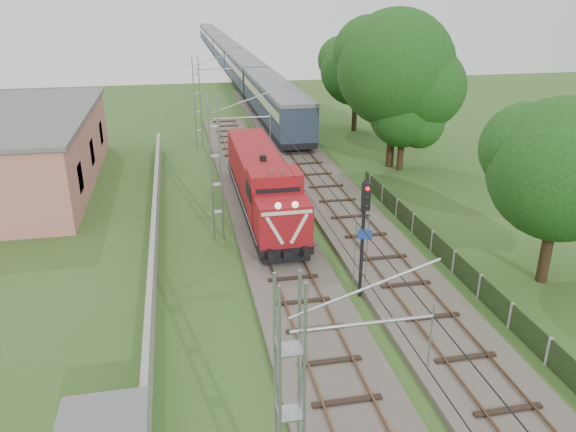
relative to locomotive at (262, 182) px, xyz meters
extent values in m
plane|color=#325921|center=(0.00, -15.18, -2.11)|extent=(140.00, 140.00, 0.00)
cube|color=#6B6054|center=(0.00, -8.18, -1.96)|extent=(4.20, 70.00, 0.30)
cube|color=black|center=(0.00, -8.18, -1.76)|extent=(2.40, 70.00, 0.10)
cube|color=brown|center=(-0.85, -8.18, -1.68)|extent=(0.08, 70.00, 0.05)
cube|color=brown|center=(0.85, -8.18, -1.68)|extent=(0.08, 70.00, 0.05)
cube|color=#6B6054|center=(5.00, 4.82, -1.96)|extent=(4.20, 80.00, 0.30)
cube|color=black|center=(5.00, 4.82, -1.76)|extent=(2.40, 80.00, 0.10)
cube|color=brown|center=(4.15, 4.82, -1.68)|extent=(0.08, 80.00, 0.05)
cube|color=brown|center=(5.85, 4.82, -1.68)|extent=(0.08, 80.00, 0.05)
cylinder|color=gray|center=(-1.50, -23.18, 4.69)|extent=(3.00, 0.08, 0.08)
cylinder|color=gray|center=(-1.50, -3.18, 4.69)|extent=(3.00, 0.08, 0.08)
cylinder|color=gray|center=(-1.50, 16.82, 4.69)|extent=(3.00, 0.08, 0.08)
cylinder|color=black|center=(0.00, -3.18, 3.39)|extent=(0.03, 70.00, 0.03)
cylinder|color=black|center=(0.00, -3.18, 4.69)|extent=(0.03, 70.00, 0.03)
cube|color=#9E9E99|center=(-6.50, -3.18, -1.36)|extent=(0.25, 40.00, 1.50)
cube|color=#C16D68|center=(-15.00, 8.82, 0.39)|extent=(8.00, 20.00, 5.00)
cube|color=#606060|center=(-15.00, 8.82, 2.99)|extent=(8.40, 20.40, 0.25)
cube|color=black|center=(-11.05, 2.82, 0.09)|extent=(0.10, 1.60, 1.80)
cube|color=black|center=(-11.05, 8.82, 0.09)|extent=(0.10, 1.60, 1.80)
cube|color=black|center=(-11.05, 14.82, 0.09)|extent=(0.10, 1.60, 1.80)
cube|color=black|center=(8.00, -12.18, -1.51)|extent=(0.05, 32.00, 1.15)
cube|color=#9E9E99|center=(8.00, 2.82, -1.51)|extent=(0.12, 0.12, 1.20)
cube|color=black|center=(0.00, 0.11, -1.15)|extent=(2.77, 15.72, 0.46)
cube|color=black|center=(0.00, -4.97, -1.43)|extent=(2.03, 3.33, 0.46)
cube|color=black|center=(0.00, 5.20, -1.43)|extent=(2.03, 3.33, 0.46)
cube|color=black|center=(0.00, -7.65, -1.52)|extent=(2.40, 0.23, 0.32)
cube|color=maroon|center=(0.00, -6.59, 0.15)|extent=(2.68, 2.31, 2.13)
sphere|color=white|center=(-0.42, -7.70, 1.35)|extent=(0.33, 0.33, 0.33)
sphere|color=white|center=(0.42, -7.70, 1.35)|extent=(0.33, 0.33, 0.33)
cube|color=silver|center=(-0.60, -7.76, 0.10)|extent=(0.93, 0.06, 1.55)
cube|color=silver|center=(0.60, -7.76, 0.10)|extent=(0.93, 0.06, 1.55)
cube|color=silver|center=(0.00, -7.76, 0.98)|extent=(2.50, 0.06, 0.17)
cube|color=maroon|center=(0.00, -4.32, 0.56)|extent=(2.77, 2.22, 2.96)
cube|color=black|center=(0.00, -5.45, 1.02)|extent=(2.31, 0.06, 0.83)
cube|color=maroon|center=(0.00, 2.38, 0.28)|extent=(2.59, 11.19, 2.40)
cylinder|color=black|center=(0.00, -0.44, 1.63)|extent=(0.41, 0.41, 0.37)
cylinder|color=gray|center=(-0.28, -5.06, 2.18)|extent=(0.11, 0.11, 0.32)
cylinder|color=gray|center=(0.28, -5.06, 2.18)|extent=(0.11, 0.11, 0.32)
cube|color=black|center=(5.00, 23.85, -1.17)|extent=(3.12, 23.67, 0.54)
cube|color=#2A3046|center=(5.00, 23.85, 0.55)|extent=(3.23, 23.67, 2.91)
cube|color=beige|center=(5.00, 23.85, 1.09)|extent=(3.27, 22.73, 0.81)
cube|color=slate|center=(5.00, 23.85, 2.16)|extent=(3.28, 23.67, 0.38)
cube|color=black|center=(5.00, 48.60, -1.17)|extent=(3.12, 23.67, 0.54)
cube|color=#2A3046|center=(5.00, 48.60, 0.55)|extent=(3.23, 23.67, 2.91)
cube|color=beige|center=(5.00, 48.60, 1.09)|extent=(3.27, 22.73, 0.81)
cube|color=slate|center=(5.00, 48.60, 2.16)|extent=(3.28, 23.67, 0.38)
cube|color=black|center=(5.00, 73.35, -1.17)|extent=(3.12, 23.67, 0.54)
cube|color=#2A3046|center=(5.00, 73.35, 0.55)|extent=(3.23, 23.67, 2.91)
cube|color=beige|center=(5.00, 73.35, 1.09)|extent=(3.27, 22.73, 0.81)
cube|color=slate|center=(5.00, 73.35, 2.16)|extent=(3.28, 23.67, 0.38)
cube|color=black|center=(5.00, 98.10, -1.17)|extent=(3.12, 23.67, 0.54)
cube|color=#2A3046|center=(5.00, 98.10, 0.55)|extent=(3.23, 23.67, 2.91)
cube|color=beige|center=(5.00, 98.10, 1.09)|extent=(3.27, 22.73, 0.81)
cube|color=slate|center=(5.00, 98.10, 2.16)|extent=(3.28, 23.67, 0.38)
cube|color=black|center=(5.00, 122.85, -1.17)|extent=(3.12, 23.67, 0.54)
cube|color=#2A3046|center=(5.00, 122.85, 0.55)|extent=(3.23, 23.67, 2.91)
cube|color=beige|center=(5.00, 122.85, 1.09)|extent=(3.27, 22.73, 0.81)
cube|color=slate|center=(5.00, 122.85, 2.16)|extent=(3.28, 23.67, 0.38)
cylinder|color=black|center=(2.76, -10.92, 0.69)|extent=(0.16, 0.16, 5.59)
cube|color=black|center=(2.76, -11.09, 2.81)|extent=(0.46, 0.39, 1.23)
sphere|color=red|center=(2.76, -11.22, 3.20)|extent=(0.20, 0.20, 0.20)
sphere|color=black|center=(2.76, -11.22, 2.81)|extent=(0.20, 0.20, 0.20)
sphere|color=black|center=(2.76, -11.22, 2.42)|extent=(0.20, 0.20, 0.20)
cube|color=navy|center=(2.81, -11.06, 1.02)|extent=(0.58, 0.30, 0.45)
cube|color=#606060|center=(-7.40, -19.85, 0.27)|extent=(2.39, 2.39, 0.15)
cylinder|color=#3D2819|center=(11.80, -11.24, -0.12)|extent=(0.53, 0.53, 3.97)
sphere|color=#103C11|center=(11.80, -11.24, 3.49)|extent=(6.50, 6.50, 6.50)
sphere|color=#103C11|center=(10.66, -10.10, 4.21)|extent=(4.22, 4.22, 4.22)
cylinder|color=#3D2819|center=(11.47, 8.19, 0.58)|extent=(0.61, 0.61, 5.38)
sphere|color=#103C11|center=(11.47, 8.19, 5.47)|extent=(8.80, 8.80, 8.80)
sphere|color=#103C11|center=(13.23, 6.87, 4.25)|extent=(6.16, 6.16, 6.16)
sphere|color=#103C11|center=(9.93, 9.73, 6.45)|extent=(5.72, 5.72, 5.72)
cylinder|color=#3D2819|center=(11.90, 7.13, -0.53)|extent=(0.49, 0.49, 3.15)
sphere|color=#103C11|center=(11.90, 7.13, 2.33)|extent=(5.16, 5.16, 5.16)
sphere|color=#103C11|center=(12.93, 6.36, 1.62)|extent=(3.61, 3.61, 3.61)
sphere|color=#103C11|center=(11.00, 8.03, 2.91)|extent=(3.35, 3.35, 3.35)
cylinder|color=#3D2819|center=(12.42, 20.49, 0.02)|extent=(0.50, 0.50, 4.25)
sphere|color=#103C11|center=(12.42, 20.49, 3.89)|extent=(6.96, 6.96, 6.96)
sphere|color=#103C11|center=(13.81, 19.44, 2.92)|extent=(4.87, 4.87, 4.87)
sphere|color=#103C11|center=(11.20, 21.70, 4.66)|extent=(4.52, 4.52, 4.52)
camera|label=1|loc=(-4.86, -32.30, 10.88)|focal=35.00mm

